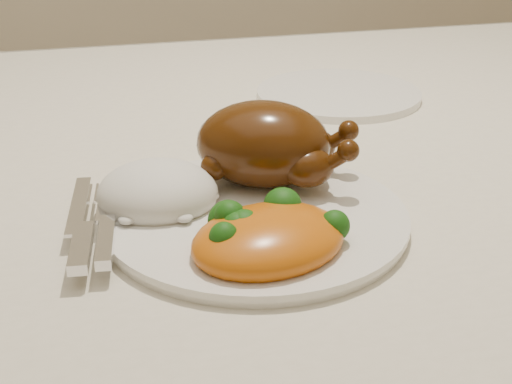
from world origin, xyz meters
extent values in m
cylinder|color=brown|center=(0.73, 0.38, 0.36)|extent=(0.07, 0.07, 0.72)
cube|color=brown|center=(0.00, 0.00, 0.74)|extent=(1.60, 0.90, 0.04)
cube|color=silver|center=(0.00, 0.00, 0.76)|extent=(1.72, 1.02, 0.01)
cube|color=silver|center=(0.00, 0.51, 0.68)|extent=(1.72, 0.01, 0.18)
cylinder|color=white|center=(0.07, -0.19, 0.77)|extent=(0.33, 0.33, 0.01)
cylinder|color=white|center=(0.27, 0.14, 0.77)|extent=(0.27, 0.27, 0.01)
ellipsoid|color=#482507|center=(0.10, -0.13, 0.82)|extent=(0.15, 0.13, 0.08)
ellipsoid|color=#482507|center=(0.09, -0.13, 0.84)|extent=(0.07, 0.06, 0.03)
ellipsoid|color=#482507|center=(0.13, -0.17, 0.81)|extent=(0.05, 0.04, 0.04)
sphere|color=#482507|center=(0.16, -0.18, 0.82)|extent=(0.02, 0.02, 0.02)
ellipsoid|color=#482507|center=(0.15, -0.12, 0.81)|extent=(0.05, 0.04, 0.04)
sphere|color=#482507|center=(0.18, -0.13, 0.82)|extent=(0.02, 0.02, 0.02)
sphere|color=#482507|center=(0.05, -0.14, 0.80)|extent=(0.03, 0.03, 0.03)
sphere|color=#482507|center=(0.07, -0.08, 0.80)|extent=(0.03, 0.03, 0.03)
ellipsoid|color=silver|center=(-0.01, -0.15, 0.79)|extent=(0.12, 0.11, 0.06)
ellipsoid|color=#D45F0D|center=(0.07, -0.26, 0.79)|extent=(0.15, 0.13, 0.04)
ellipsoid|color=#D45F0D|center=(0.10, -0.25, 0.79)|extent=(0.06, 0.05, 0.03)
ellipsoid|color=#0F3609|center=(0.03, -0.26, 0.80)|extent=(0.02, 0.02, 0.03)
ellipsoid|color=#0F3609|center=(0.04, -0.23, 0.80)|extent=(0.02, 0.02, 0.02)
ellipsoid|color=#0F3609|center=(0.06, -0.26, 0.79)|extent=(0.03, 0.03, 0.02)
ellipsoid|color=#0F3609|center=(0.12, -0.26, 0.79)|extent=(0.02, 0.02, 0.03)
ellipsoid|color=#0F3609|center=(0.05, -0.25, 0.80)|extent=(0.03, 0.03, 0.02)
ellipsoid|color=#0F3609|center=(0.09, -0.24, 0.79)|extent=(0.03, 0.03, 0.02)
ellipsoid|color=#0F3609|center=(0.08, -0.27, 0.79)|extent=(0.02, 0.02, 0.02)
ellipsoid|color=#0F3609|center=(0.04, -0.22, 0.79)|extent=(0.03, 0.03, 0.04)
ellipsoid|color=#0F3609|center=(0.09, -0.22, 0.80)|extent=(0.03, 0.03, 0.03)
ellipsoid|color=#0F3609|center=(0.05, -0.25, 0.80)|extent=(0.03, 0.03, 0.02)
cube|color=silver|center=(-0.07, -0.14, 0.78)|extent=(0.03, 0.11, 0.00)
cube|color=silver|center=(-0.07, -0.22, 0.79)|extent=(0.02, 0.07, 0.01)
cube|color=silver|center=(-0.06, -0.22, 0.79)|extent=(0.02, 0.08, 0.01)
cube|color=silver|center=(-0.06, -0.14, 0.78)|extent=(0.02, 0.08, 0.00)
camera|label=1|loc=(-0.06, -0.72, 1.06)|focal=50.00mm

